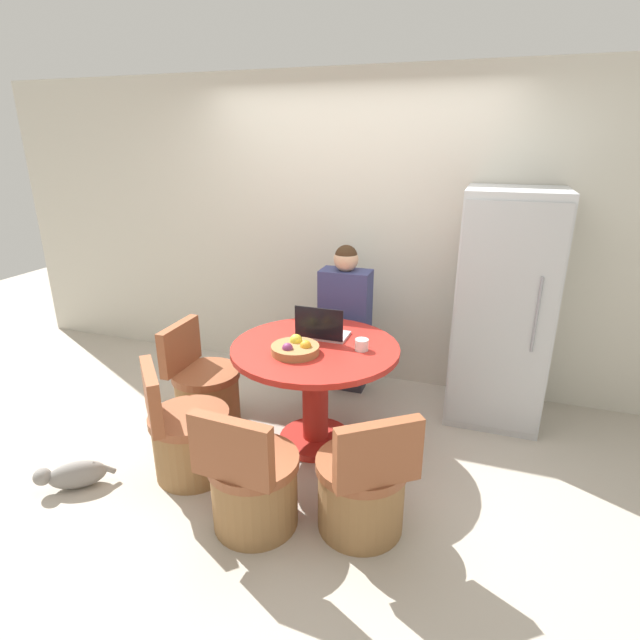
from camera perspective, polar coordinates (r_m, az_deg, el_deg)
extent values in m
plane|color=#B2A899|center=(3.61, -2.93, -14.97)|extent=(12.00, 12.00, 0.00)
cube|color=beige|center=(4.35, 3.76, 9.83)|extent=(7.00, 0.06, 2.60)
cube|color=silver|center=(3.95, 20.17, 1.18)|extent=(0.68, 0.64, 1.75)
cube|color=#AFB2B5|center=(3.64, 20.16, -0.38)|extent=(0.65, 0.01, 1.64)
cylinder|color=gray|center=(3.61, 23.53, 0.49)|extent=(0.02, 0.02, 0.52)
cylinder|color=#B2261E|center=(3.71, -0.52, -13.40)|extent=(0.52, 0.52, 0.05)
cylinder|color=#B2261E|center=(3.52, -0.54, -8.54)|extent=(0.18, 0.18, 0.66)
cylinder|color=#B2261E|center=(3.37, -0.56, -3.27)|extent=(1.14, 1.14, 0.04)
cylinder|color=olive|center=(3.43, -14.42, -13.87)|extent=(0.48, 0.48, 0.38)
cylinder|color=brown|center=(3.31, -14.74, -10.74)|extent=(0.51, 0.51, 0.06)
cube|color=brown|center=(3.20, -18.67, -8.18)|extent=(0.36, 0.38, 0.35)
cylinder|color=olive|center=(3.95, -12.68, -8.89)|extent=(0.48, 0.48, 0.38)
cylinder|color=brown|center=(3.85, -12.92, -6.04)|extent=(0.51, 0.51, 0.06)
cube|color=brown|center=(3.87, -15.73, -2.87)|extent=(0.08, 0.46, 0.35)
cylinder|color=olive|center=(2.95, 4.68, -19.55)|extent=(0.48, 0.48, 0.38)
cylinder|color=brown|center=(2.82, 4.80, -16.13)|extent=(0.51, 0.51, 0.06)
cube|color=brown|center=(2.55, 6.70, -15.00)|extent=(0.41, 0.33, 0.35)
cylinder|color=olive|center=(2.98, -7.44, -19.13)|extent=(0.48, 0.48, 0.38)
cylinder|color=brown|center=(2.85, -7.64, -15.74)|extent=(0.51, 0.51, 0.06)
cube|color=brown|center=(2.60, -10.14, -14.46)|extent=(0.46, 0.10, 0.35)
cube|color=#2D2D38|center=(4.36, 3.29, -5.13)|extent=(0.28, 0.16, 0.44)
cube|color=#2D2D38|center=(4.19, 3.14, -1.89)|extent=(0.32, 0.36, 0.14)
cube|color=navy|center=(4.00, 2.91, 2.09)|extent=(0.40, 0.22, 0.52)
sphere|color=tan|center=(3.91, 3.00, 6.93)|extent=(0.19, 0.19, 0.19)
sphere|color=#382314|center=(3.91, 3.01, 7.28)|extent=(0.18, 0.18, 0.18)
cube|color=#B7B7BC|center=(3.52, 0.43, -1.67)|extent=(0.34, 0.21, 0.02)
cube|color=black|center=(3.39, -0.15, -0.41)|extent=(0.34, 0.01, 0.22)
cylinder|color=olive|center=(3.24, -2.85, -3.38)|extent=(0.31, 0.31, 0.05)
sphere|color=orange|center=(3.21, -1.65, -2.97)|extent=(0.07, 0.07, 0.07)
sphere|color=gold|center=(3.29, -2.76, -2.34)|extent=(0.08, 0.08, 0.08)
sphere|color=#7A2D5B|center=(3.18, -3.73, -3.24)|extent=(0.07, 0.07, 0.07)
cylinder|color=white|center=(3.29, 4.78, -2.83)|extent=(0.09, 0.09, 0.08)
ellipsoid|color=gray|center=(3.60, -25.97, -15.60)|extent=(0.36, 0.32, 0.18)
sphere|color=gray|center=(3.62, -29.16, -15.37)|extent=(0.11, 0.11, 0.11)
cylinder|color=gray|center=(3.57, -23.49, -15.20)|extent=(0.14, 0.12, 0.12)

